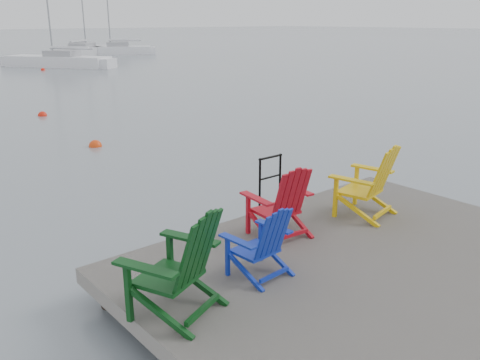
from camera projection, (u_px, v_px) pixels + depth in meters
ground at (386, 304)px, 6.45m from camera, size 400.00×400.00×0.00m
dock at (388, 279)px, 6.35m from camera, size 6.00×5.00×1.40m
handrail at (270, 178)px, 8.08m from camera, size 0.48×0.04×0.90m
chair_green at (180, 262)px, 5.17m from camera, size 1.13×1.09×1.17m
chair_blue at (262, 241)px, 5.98m from camera, size 0.76×0.70×0.90m
chair_red at (282, 201)px, 7.08m from camera, size 0.90×0.84×1.05m
chair_yellow at (369, 181)px, 7.83m from camera, size 1.04×0.98×1.14m
sailboat_near at (59, 62)px, 38.42m from camera, size 6.22×7.87×11.18m
sailboat_mid at (84, 52)px, 50.84m from camera, size 8.56×8.65×13.17m
sailboat_far at (115, 51)px, 52.16m from camera, size 7.30×5.10×10.19m
buoy_a at (95, 146)px, 14.43m from camera, size 0.37×0.37×0.37m
buoy_b at (43, 116)px, 19.00m from camera, size 0.34×0.34×0.34m
buoy_c at (43, 70)px, 35.97m from camera, size 0.32×0.32×0.32m
buoy_d at (40, 63)px, 41.59m from camera, size 0.35×0.35×0.35m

